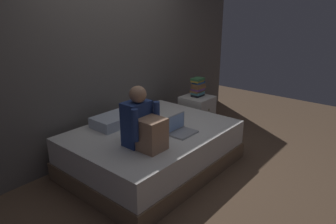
{
  "coord_description": "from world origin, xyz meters",
  "views": [
    {
      "loc": [
        -2.69,
        -2.04,
        1.94
      ],
      "look_at": [
        -0.14,
        0.1,
        0.77
      ],
      "focal_mm": 32.31,
      "sensor_mm": 36.0,
      "label": 1
    }
  ],
  "objects": [
    {
      "name": "ground_plane",
      "position": [
        0.0,
        0.0,
        0.0
      ],
      "size": [
        8.0,
        8.0,
        0.0
      ],
      "primitive_type": "plane",
      "color": "brown"
    },
    {
      "name": "person_sitting",
      "position": [
        -0.61,
        0.05,
        0.77
      ],
      "size": [
        0.39,
        0.44,
        0.66
      ],
      "color": "navy",
      "rests_on": "bed"
    },
    {
      "name": "laptop",
      "position": [
        -0.07,
        -0.04,
        0.57
      ],
      "size": [
        0.32,
        0.23,
        0.22
      ],
      "color": "#9EA0A5",
      "rests_on": "bed"
    },
    {
      "name": "pillow",
      "position": [
        -0.39,
        0.75,
        0.58
      ],
      "size": [
        0.56,
        0.36,
        0.13
      ],
      "primitive_type": "cube",
      "color": "silver",
      "rests_on": "bed"
    },
    {
      "name": "bed",
      "position": [
        -0.2,
        0.3,
        0.26
      ],
      "size": [
        2.0,
        1.5,
        0.52
      ],
      "color": "#7A6047",
      "rests_on": "ground_plane"
    },
    {
      "name": "wall_back",
      "position": [
        0.0,
        1.2,
        1.35
      ],
      "size": [
        5.6,
        0.1,
        2.7
      ],
      "primitive_type": "cube",
      "color": "#605B56",
      "rests_on": "ground_plane"
    },
    {
      "name": "book_stack",
      "position": [
        1.12,
        0.55,
        0.74
      ],
      "size": [
        0.23,
        0.16,
        0.29
      ],
      "color": "black",
      "rests_on": "nightstand"
    },
    {
      "name": "nightstand",
      "position": [
        1.1,
        0.54,
        0.3
      ],
      "size": [
        0.44,
        0.46,
        0.6
      ],
      "color": "beige",
      "rests_on": "ground_plane"
    }
  ]
}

